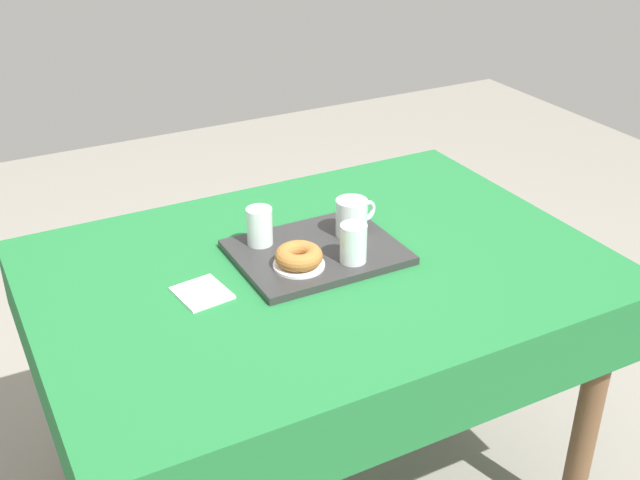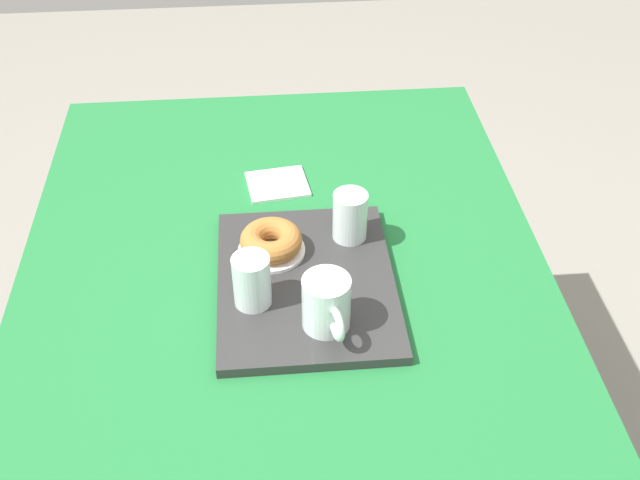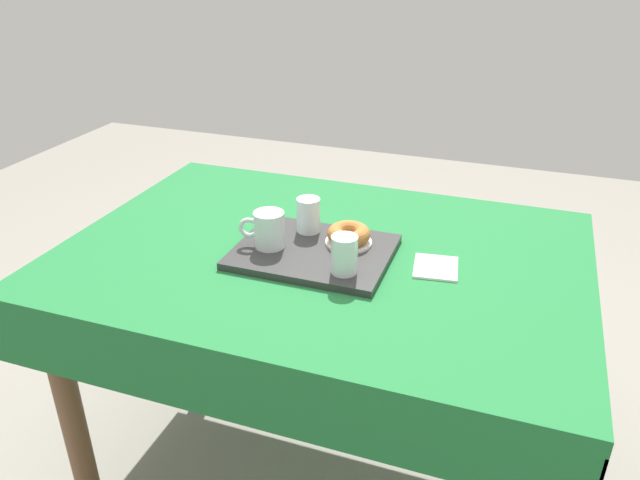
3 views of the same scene
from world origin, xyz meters
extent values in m
cube|color=#1E6B33|center=(0.00, 0.00, 0.75)|extent=(1.31, 0.93, 0.04)
cube|color=#1E6B33|center=(0.00, -0.46, 0.66)|extent=(1.31, 0.01, 0.14)
cube|color=#1E6B33|center=(0.00, 0.46, 0.66)|extent=(1.31, 0.01, 0.14)
cube|color=#1E6B33|center=(-0.65, 0.00, 0.66)|extent=(0.01, 0.93, 0.14)
cube|color=#1E6B33|center=(0.65, 0.00, 0.66)|extent=(0.01, 0.93, 0.14)
cylinder|color=brown|center=(0.56, -0.37, 0.36)|extent=(0.06, 0.06, 0.73)
cylinder|color=brown|center=(-0.56, 0.37, 0.36)|extent=(0.06, 0.06, 0.73)
cylinder|color=brown|center=(0.56, 0.37, 0.36)|extent=(0.06, 0.06, 0.73)
cube|color=#2D2D2D|center=(0.01, 0.04, 0.78)|extent=(0.38, 0.30, 0.02)
cylinder|color=silver|center=(0.12, 0.06, 0.83)|extent=(0.08, 0.08, 0.09)
cylinder|color=#B27523|center=(0.12, 0.06, 0.82)|extent=(0.07, 0.07, 0.07)
torus|color=silver|center=(0.17, 0.07, 0.83)|extent=(0.06, 0.02, 0.05)
cylinder|color=silver|center=(0.06, -0.05, 0.83)|extent=(0.06, 0.06, 0.09)
cylinder|color=silver|center=(0.06, -0.05, 0.81)|extent=(0.05, 0.05, 0.04)
cylinder|color=silver|center=(-0.10, 0.12, 0.83)|extent=(0.06, 0.06, 0.09)
cylinder|color=silver|center=(-0.10, 0.12, 0.81)|extent=(0.05, 0.05, 0.05)
cylinder|color=white|center=(-0.06, -0.02, 0.79)|extent=(0.12, 0.12, 0.01)
torus|color=#A3662D|center=(-0.06, -0.02, 0.81)|extent=(0.11, 0.11, 0.04)
cube|color=white|center=(-0.29, 0.00, 0.77)|extent=(0.12, 0.13, 0.01)
camera|label=1|loc=(-0.74, -1.40, 1.68)|focal=44.01mm
camera|label=2|loc=(0.98, -0.03, 1.68)|focal=43.80mm
camera|label=3|loc=(-0.45, 1.30, 1.49)|focal=34.27mm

